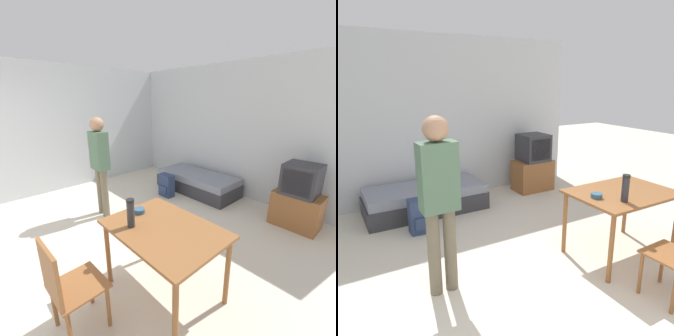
% 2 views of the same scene
% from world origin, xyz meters
% --- Properties ---
extents(ground_plane, '(20.00, 20.00, 0.00)m').
position_xyz_m(ground_plane, '(0.00, 0.00, 0.00)').
color(ground_plane, beige).
extents(wall_back, '(5.66, 0.06, 2.70)m').
position_xyz_m(wall_back, '(0.00, 4.00, 1.35)').
color(wall_back, silver).
rests_on(wall_back, ground_plane).
extents(wall_left, '(0.06, 4.97, 2.70)m').
position_xyz_m(wall_left, '(-2.36, 1.99, 1.35)').
color(wall_left, silver).
rests_on(wall_left, ground_plane).
extents(daybed, '(1.81, 0.82, 0.41)m').
position_xyz_m(daybed, '(-0.15, 3.49, 0.20)').
color(daybed, '#333338').
rests_on(daybed, ground_plane).
extents(tv, '(0.69, 0.48, 1.04)m').
position_xyz_m(tv, '(1.88, 3.51, 0.49)').
color(tv, brown).
rests_on(tv, ground_plane).
extents(dining_table, '(1.16, 0.83, 0.78)m').
position_xyz_m(dining_table, '(1.42, 1.08, 0.68)').
color(dining_table, brown).
rests_on(dining_table, ground_plane).
extents(wooden_chair, '(0.43, 0.43, 0.92)m').
position_xyz_m(wooden_chair, '(1.20, 0.20, 0.52)').
color(wooden_chair, brown).
rests_on(wooden_chair, ground_plane).
extents(person_standing, '(0.34, 0.23, 1.71)m').
position_xyz_m(person_standing, '(-0.59, 1.44, 1.00)').
color(person_standing, '#6B604C').
rests_on(person_standing, ground_plane).
extents(thermos_flask, '(0.08, 0.08, 0.29)m').
position_xyz_m(thermos_flask, '(1.19, 0.86, 0.94)').
color(thermos_flask, '#2D2D33').
rests_on(thermos_flask, dining_table).
extents(mate_bowl, '(0.12, 0.12, 0.05)m').
position_xyz_m(mate_bowl, '(1.02, 1.08, 0.80)').
color(mate_bowl, '#335670').
rests_on(mate_bowl, dining_table).
extents(backpack, '(0.31, 0.22, 0.47)m').
position_xyz_m(backpack, '(-0.42, 2.80, 0.23)').
color(backpack, navy).
rests_on(backpack, ground_plane).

